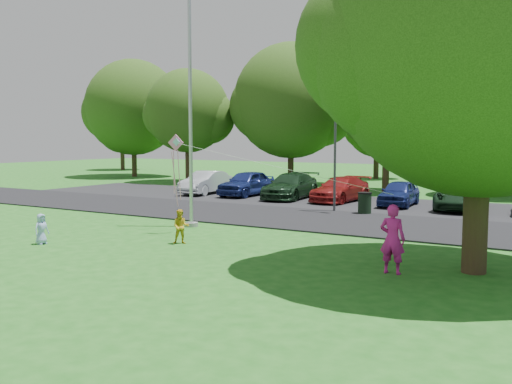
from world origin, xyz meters
The scene contains 14 objects.
ground centered at (0.00, 0.00, 0.00)m, with size 120.00×120.00×0.00m, color #1D6219.
park_road centered at (0.00, 9.00, 0.03)m, with size 60.00×6.00×0.06m, color black.
parking_strip centered at (0.00, 15.50, 0.03)m, with size 42.00×7.00×0.06m, color black.
flagpole centered at (-3.50, 5.00, 4.17)m, with size 0.50×0.50×10.00m.
street_lamp centered at (-0.22, 11.87, 3.42)m, with size 1.60×0.37×5.70m.
trash_can centered at (1.08, 11.74, 0.51)m, with size 0.63×0.63×1.00m.
big_tree centered at (7.22, 2.49, 5.79)m, with size 8.85×8.08×10.02m.
tree_row centered at (1.59, 24.23, 5.71)m, with size 64.35×11.94×10.88m.
horizon_trees centered at (4.06, 33.88, 4.30)m, with size 77.46×7.20×7.02m.
parked_cars centered at (0.11, 15.54, 0.73)m, with size 22.74×5.23×1.48m.
woman centered at (5.56, 1.40, 0.89)m, with size 0.65×0.43×1.78m, color #D41C8D.
child_yellow centered at (-1.59, 1.91, 0.56)m, with size 0.55×0.43×1.13m, color gold.
child_blue centered at (-5.43, -0.45, 0.50)m, with size 0.49×0.32×1.00m, color #92AAE0.
kite centered at (-2.67, 3.33, 2.81)m, with size 8.80×2.25×2.60m.
Camera 1 is at (9.85, -12.56, 3.43)m, focal length 40.00 mm.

